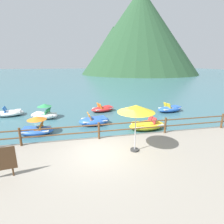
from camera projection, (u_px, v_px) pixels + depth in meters
name	position (u px, v px, depth m)	size (l,w,h in m)	color
ground_plane	(78.00, 80.00, 46.00)	(200.00, 200.00, 0.00)	#3D6B75
promenade_dock	(114.00, 187.00, 6.24)	(28.00, 8.00, 0.40)	gray
dock_railing	(99.00, 129.00, 9.56)	(23.92, 0.12, 0.95)	brown
beach_umbrella	(136.00, 109.00, 7.85)	(1.70, 1.70, 2.24)	#B2B2B7
pedal_boat_0	(170.00, 109.00, 16.51)	(2.77, 1.64, 0.87)	blue
pedal_boat_1	(10.00, 113.00, 15.25)	(2.36, 1.70, 0.83)	white
pedal_boat_2	(44.00, 114.00, 14.48)	(2.51, 1.84, 1.23)	white
pedal_boat_3	(36.00, 128.00, 11.24)	(2.21, 1.38, 1.21)	blue
pedal_boat_4	(94.00, 121.00, 13.07)	(2.38, 1.59, 0.89)	blue
pedal_boat_5	(147.00, 125.00, 12.14)	(2.67, 1.49, 0.88)	yellow
pedal_boat_6	(103.00, 109.00, 16.64)	(2.56, 1.83, 0.82)	red
cliff_headland	(135.00, 36.00, 71.18)	(47.24, 47.24, 31.99)	#284C2D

